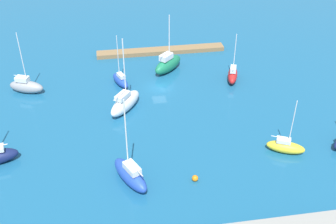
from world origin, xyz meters
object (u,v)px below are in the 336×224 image
at_px(pier_dock, 161,51).
at_px(sailboat_blue_outer_mooring, 130,174).
at_px(mooring_buoy_orange, 195,178).
at_px(sailboat_gray_near_pier, 26,86).
at_px(sailboat_white_mid_basin, 125,103).
at_px(sailboat_blue_far_north, 120,80).
at_px(sailboat_yellow_inner_mooring, 285,147).
at_px(sailboat_red_by_breakwater, 233,75).
at_px(sailboat_green_far_south, 168,64).

relative_size(pier_dock, sailboat_blue_outer_mooring, 2.12).
height_order(pier_dock, mooring_buoy_orange, pier_dock).
bearing_deg(sailboat_gray_near_pier, pier_dock, 46.19).
bearing_deg(mooring_buoy_orange, sailboat_white_mid_basin, -66.63).
bearing_deg(mooring_buoy_orange, sailboat_blue_outer_mooring, -7.54).
height_order(sailboat_blue_outer_mooring, sailboat_gray_near_pier, sailboat_blue_outer_mooring).
height_order(sailboat_gray_near_pier, mooring_buoy_orange, sailboat_gray_near_pier).
distance_m(sailboat_blue_outer_mooring, sailboat_gray_near_pier, 30.52).
height_order(sailboat_blue_outer_mooring, sailboat_blue_far_north, sailboat_blue_outer_mooring).
height_order(sailboat_white_mid_basin, mooring_buoy_orange, sailboat_white_mid_basin).
bearing_deg(sailboat_yellow_inner_mooring, sailboat_gray_near_pier, 174.37).
height_order(sailboat_blue_far_north, mooring_buoy_orange, sailboat_blue_far_north).
bearing_deg(sailboat_blue_far_north, sailboat_gray_near_pier, 66.66).
distance_m(pier_dock, sailboat_gray_near_pier, 28.57).
relative_size(sailboat_gray_near_pier, sailboat_red_by_breakwater, 1.24).
bearing_deg(sailboat_red_by_breakwater, pier_dock, 58.86).
relative_size(sailboat_gray_near_pier, sailboat_white_mid_basin, 0.90).
distance_m(pier_dock, sailboat_yellow_inner_mooring, 37.53).
relative_size(sailboat_white_mid_basin, mooring_buoy_orange, 14.83).
xyz_separation_m(sailboat_gray_near_pier, sailboat_yellow_inner_mooring, (-38.93, 23.00, -0.31)).
bearing_deg(mooring_buoy_orange, sailboat_blue_far_north, -72.97).
height_order(pier_dock, sailboat_blue_outer_mooring, sailboat_blue_outer_mooring).
xyz_separation_m(sailboat_blue_outer_mooring, sailboat_gray_near_pier, (16.41, -25.74, -0.08)).
bearing_deg(pier_dock, sailboat_white_mid_basin, 66.74).
bearing_deg(sailboat_green_far_south, mooring_buoy_orange, -137.18).
xyz_separation_m(sailboat_green_far_south, mooring_buoy_orange, (1.20, 30.80, -1.12)).
xyz_separation_m(sailboat_gray_near_pier, sailboat_blue_far_north, (-16.64, 0.07, -0.24)).
relative_size(sailboat_blue_outer_mooring, sailboat_blue_far_north, 1.31).
relative_size(sailboat_white_mid_basin, sailboat_green_far_south, 1.13).
bearing_deg(sailboat_yellow_inner_mooring, sailboat_blue_far_north, 159.13).
bearing_deg(sailboat_gray_near_pier, sailboat_white_mid_basin, -5.80).
distance_m(sailboat_blue_outer_mooring, sailboat_white_mid_basin, 17.21).
xyz_separation_m(sailboat_white_mid_basin, mooring_buoy_orange, (-7.91, 18.31, -1.08)).
relative_size(sailboat_gray_near_pier, sailboat_green_far_south, 1.01).
relative_size(sailboat_red_by_breakwater, mooring_buoy_orange, 10.70).
relative_size(sailboat_yellow_inner_mooring, sailboat_green_far_south, 0.79).
distance_m(sailboat_white_mid_basin, sailboat_blue_far_north, 8.49).
xyz_separation_m(sailboat_blue_outer_mooring, mooring_buoy_orange, (-8.43, 1.12, -0.92)).
xyz_separation_m(sailboat_gray_near_pier, sailboat_red_by_breakwater, (-37.37, 1.57, -0.04)).
xyz_separation_m(sailboat_blue_outer_mooring, sailboat_green_far_south, (-9.63, -29.69, 0.20)).
xyz_separation_m(sailboat_gray_near_pier, sailboat_white_mid_basin, (-16.93, 8.54, 0.24)).
xyz_separation_m(pier_dock, sailboat_white_mid_basin, (8.90, 20.71, 1.07)).
height_order(pier_dock, sailboat_yellow_inner_mooring, sailboat_yellow_inner_mooring).
distance_m(sailboat_gray_near_pier, sailboat_white_mid_basin, 18.96).
xyz_separation_m(sailboat_blue_outer_mooring, sailboat_red_by_breakwater, (-20.95, -24.17, -0.12)).
distance_m(pier_dock, sailboat_blue_outer_mooring, 39.07).
height_order(pier_dock, sailboat_gray_near_pier, sailboat_gray_near_pier).
relative_size(sailboat_blue_outer_mooring, sailboat_white_mid_basin, 1.00).
relative_size(sailboat_yellow_inner_mooring, sailboat_red_by_breakwater, 0.96).
relative_size(sailboat_gray_near_pier, mooring_buoy_orange, 13.31).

